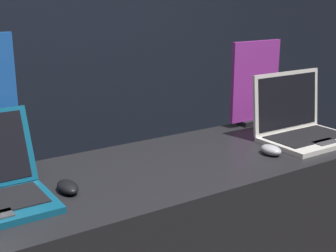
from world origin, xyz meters
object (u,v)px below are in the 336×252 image
object	(u,v)px
mouse_front	(68,187)
mouse_back	(271,150)
promo_stand_back	(255,85)
laptop_back	(301,124)

from	to	relation	value
mouse_front	mouse_back	bearing A→B (deg)	-6.73
mouse_front	promo_stand_back	world-z (taller)	promo_stand_back
laptop_back	promo_stand_back	xyz separation A→B (m)	(0.00, 0.30, 0.13)
mouse_back	promo_stand_back	xyz separation A→B (m)	(0.26, 0.38, 0.17)
promo_stand_back	mouse_back	bearing A→B (deg)	-124.62
laptop_back	mouse_front	bearing A→B (deg)	179.33
mouse_front	laptop_back	distance (m)	1.08
mouse_front	mouse_back	world-z (taller)	mouse_back
laptop_back	mouse_back	xyz separation A→B (m)	(-0.26, -0.08, -0.05)
laptop_back	promo_stand_back	size ratio (longest dim) A/B	0.98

